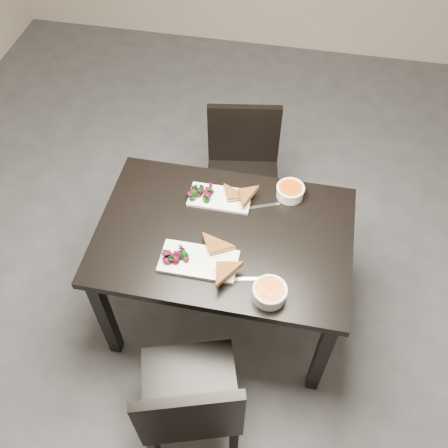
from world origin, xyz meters
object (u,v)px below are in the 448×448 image
(plate_near, at_px, (199,261))
(soup_bowl_near, at_px, (270,292))
(chair_far, at_px, (243,168))
(plate_far, at_px, (220,198))
(chair_near, at_px, (190,403))
(table, at_px, (224,245))
(soup_bowl_far, at_px, (290,191))

(plate_near, distance_m, soup_bowl_near, 0.35)
(soup_bowl_near, bearing_deg, plate_near, 161.15)
(chair_far, relative_size, plate_far, 2.79)
(chair_near, bearing_deg, chair_far, 73.39)
(chair_near, xyz_separation_m, chair_far, (-0.02, 1.41, 0.00))
(chair_near, distance_m, plate_far, 0.96)
(table, xyz_separation_m, chair_far, (-0.02, 0.70, -0.17))
(chair_near, bearing_deg, soup_bowl_near, 41.06)
(plate_near, relative_size, plate_far, 1.14)
(soup_bowl_near, bearing_deg, soup_bowl_far, 87.94)
(plate_near, distance_m, soup_bowl_far, 0.59)
(plate_far, distance_m, soup_bowl_far, 0.35)
(table, relative_size, soup_bowl_far, 8.56)
(chair_far, distance_m, soup_bowl_far, 0.58)
(plate_near, bearing_deg, table, 66.35)
(chair_far, bearing_deg, plate_near, -102.85)
(chair_far, distance_m, plate_near, 0.92)
(chair_near, height_order, plate_far, chair_near)
(chair_far, distance_m, soup_bowl_near, 1.07)
(chair_near, distance_m, soup_bowl_near, 0.58)
(plate_far, bearing_deg, plate_near, -92.84)
(table, relative_size, chair_near, 1.41)
(plate_near, height_order, plate_far, plate_near)
(plate_far, bearing_deg, chair_near, -86.57)
(table, distance_m, soup_bowl_near, 0.41)
(plate_near, bearing_deg, chair_far, 86.23)
(table, relative_size, soup_bowl_near, 8.02)
(plate_far, relative_size, soup_bowl_far, 2.17)
(chair_far, height_order, plate_near, chair_far)
(table, relative_size, plate_far, 3.94)
(table, xyz_separation_m, plate_near, (-0.08, -0.18, 0.11))
(table, bearing_deg, chair_near, -90.44)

